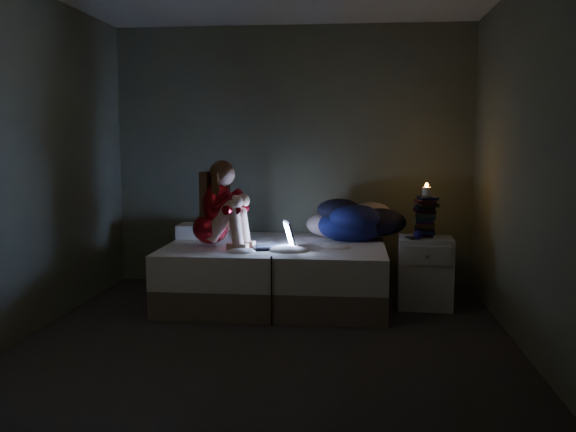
# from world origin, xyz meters

# --- Properties ---
(floor) EXTENTS (3.60, 3.80, 0.02)m
(floor) POSITION_xyz_m (0.00, 0.00, -0.01)
(floor) COLOR black
(floor) RESTS_ON ground
(wall_back) EXTENTS (3.60, 0.02, 2.60)m
(wall_back) POSITION_xyz_m (0.00, 1.91, 1.30)
(wall_back) COLOR #4D5247
(wall_back) RESTS_ON ground
(wall_front) EXTENTS (3.60, 0.02, 2.60)m
(wall_front) POSITION_xyz_m (0.00, -1.91, 1.30)
(wall_front) COLOR #4D5247
(wall_front) RESTS_ON ground
(wall_left) EXTENTS (0.02, 3.80, 2.60)m
(wall_left) POSITION_xyz_m (-1.81, 0.00, 1.30)
(wall_left) COLOR #4D5247
(wall_left) RESTS_ON ground
(wall_right) EXTENTS (0.02, 3.80, 2.60)m
(wall_right) POSITION_xyz_m (1.81, 0.00, 1.30)
(wall_right) COLOR #4D5247
(wall_right) RESTS_ON ground
(bed) EXTENTS (1.94, 1.46, 0.53)m
(bed) POSITION_xyz_m (-0.07, 1.10, 0.27)
(bed) COLOR silver
(bed) RESTS_ON ground
(pillow) EXTENTS (0.44, 0.32, 0.13)m
(pillow) POSITION_xyz_m (-0.82, 1.41, 0.60)
(pillow) COLOR white
(pillow) RESTS_ON bed
(woman) EXTENTS (0.53, 0.41, 0.76)m
(woman) POSITION_xyz_m (-0.62, 0.90, 0.92)
(woman) COLOR maroon
(woman) RESTS_ON bed
(laptop) EXTENTS (0.41, 0.34, 0.25)m
(laptop) POSITION_xyz_m (-0.07, 0.84, 0.66)
(laptop) COLOR black
(laptop) RESTS_ON bed
(clothes_pile) EXTENTS (0.73, 0.62, 0.40)m
(clothes_pile) POSITION_xyz_m (0.60, 1.42, 0.73)
(clothes_pile) COLOR #121356
(clothes_pile) RESTS_ON bed
(nightstand) EXTENTS (0.48, 0.44, 0.62)m
(nightstand) POSITION_xyz_m (1.26, 1.06, 0.31)
(nightstand) COLOR silver
(nightstand) RESTS_ON ground
(book_stack) EXTENTS (0.19, 0.25, 0.34)m
(book_stack) POSITION_xyz_m (1.26, 1.13, 0.79)
(book_stack) COLOR black
(book_stack) RESTS_ON nightstand
(candle) EXTENTS (0.07, 0.07, 0.08)m
(candle) POSITION_xyz_m (1.26, 1.13, 0.99)
(candle) COLOR beige
(candle) RESTS_ON book_stack
(phone) EXTENTS (0.11, 0.16, 0.01)m
(phone) POSITION_xyz_m (1.13, 0.99, 0.62)
(phone) COLOR black
(phone) RESTS_ON nightstand
(blue_orb) EXTENTS (0.08, 0.08, 0.08)m
(blue_orb) POSITION_xyz_m (1.18, 0.95, 0.66)
(blue_orb) COLOR #130D57
(blue_orb) RESTS_ON nightstand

